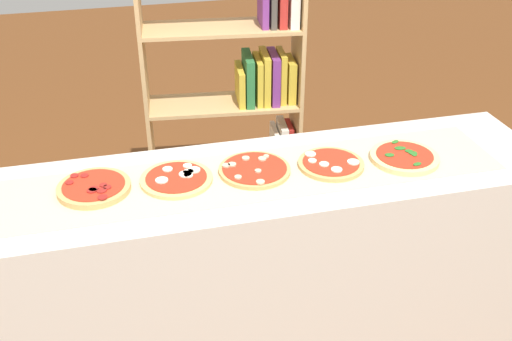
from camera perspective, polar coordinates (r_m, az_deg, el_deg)
The scene contains 8 objects.
counter at distance 2.55m, azimuth -0.00°, elevation -9.61°, with size 2.30×0.58×0.95m, color beige.
parchment_paper at distance 2.27m, azimuth -0.00°, elevation -0.41°, with size 1.87×0.37×0.00m, color beige.
pizza_pepperoni_0 at distance 2.25m, azimuth -14.87°, elevation -1.55°, with size 0.26×0.26×0.03m.
pizza_mozzarella_1 at distance 2.25m, azimuth -7.41°, elevation -0.75°, with size 0.27×0.27×0.02m.
pizza_mushroom_2 at distance 2.29m, azimuth -0.16°, elevation 0.09°, with size 0.27×0.27×0.02m.
pizza_mozzarella_3 at distance 2.34m, azimuth 7.00°, elevation 0.63°, with size 0.25×0.25×0.02m.
pizza_spinach_4 at distance 2.44m, azimuth 13.67°, elevation 1.23°, with size 0.27×0.27×0.03m.
bookshelf at distance 3.19m, azimuth -1.16°, elevation 6.68°, with size 0.82×0.37×1.62m.
Camera 1 is at (-0.47, -1.89, 2.11)m, focal length 42.91 mm.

